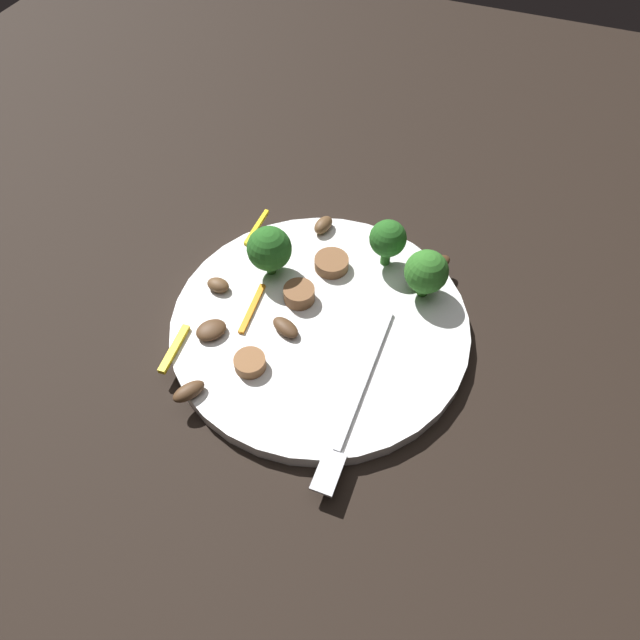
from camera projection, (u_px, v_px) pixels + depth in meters
ground_plane at (320, 329)px, 0.54m from camera, size 1.40×1.40×0.00m
plate at (320, 325)px, 0.53m from camera, size 0.27×0.27×0.01m
fork at (353, 407)px, 0.47m from camera, size 0.18×0.02×0.00m
broccoli_floret_0 at (388, 239)px, 0.54m from camera, size 0.04×0.04×0.05m
broccoli_floret_1 at (269, 249)px, 0.54m from camera, size 0.04×0.04×0.05m
broccoli_floret_2 at (426, 272)px, 0.52m from camera, size 0.04×0.04×0.05m
sausage_slice_0 at (299, 294)px, 0.53m from camera, size 0.04×0.04×0.01m
sausage_slice_1 at (250, 363)px, 0.49m from camera, size 0.04×0.04×0.01m
sausage_slice_2 at (331, 263)px, 0.56m from camera, size 0.05×0.05×0.01m
mushroom_0 at (323, 225)px, 0.59m from camera, size 0.03×0.02×0.01m
mushroom_1 at (286, 327)px, 0.51m from camera, size 0.03×0.03×0.01m
mushroom_2 at (220, 282)px, 0.54m from camera, size 0.02×0.02×0.01m
mushroom_3 at (211, 330)px, 0.51m from camera, size 0.04×0.03×0.01m
mushroom_4 at (189, 391)px, 0.47m from camera, size 0.03×0.03×0.01m
mushroom_5 at (438, 263)px, 0.56m from camera, size 0.03×0.03×0.01m
pepper_strip_0 at (257, 227)px, 0.59m from camera, size 0.05×0.00×0.00m
pepper_strip_1 at (252, 308)px, 0.53m from camera, size 0.06×0.01×0.00m
pepper_strip_3 at (174, 349)px, 0.50m from camera, size 0.05×0.01×0.00m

